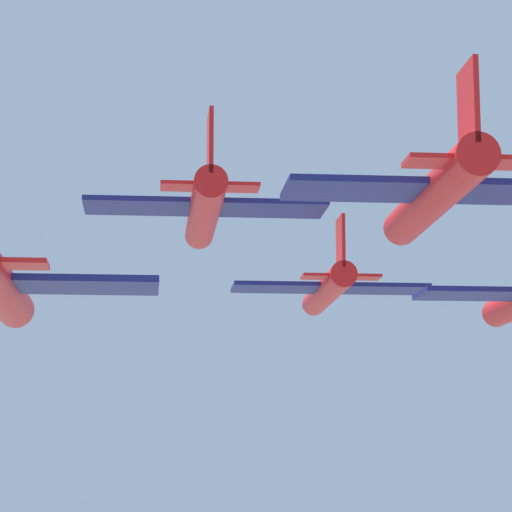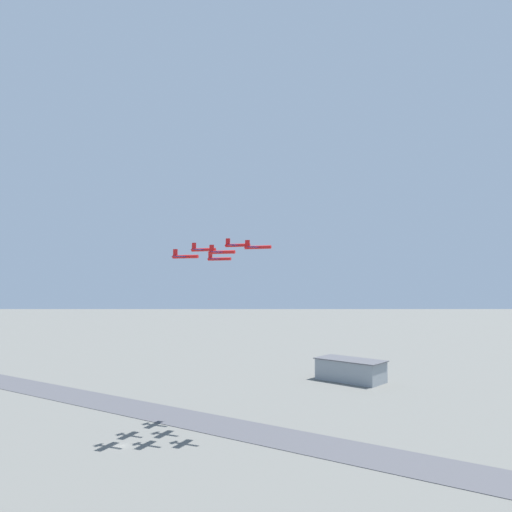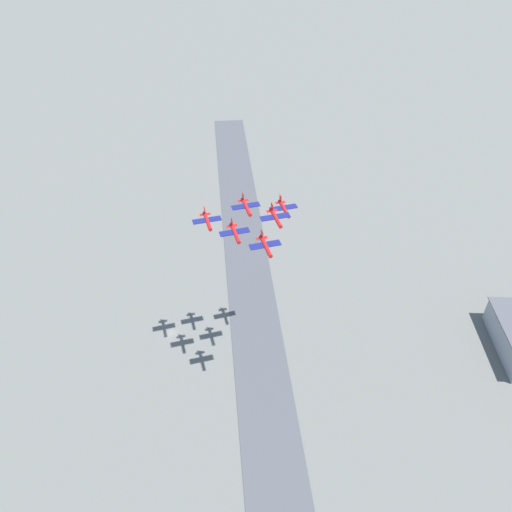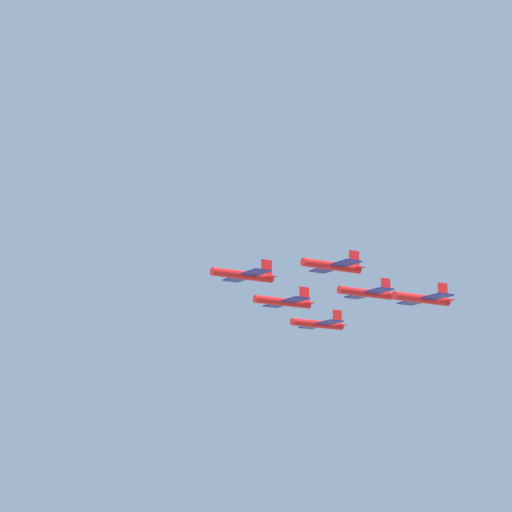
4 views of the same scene
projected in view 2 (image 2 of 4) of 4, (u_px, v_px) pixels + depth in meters
ground_plane at (122, 446)px, 181.13m from camera, size 3000.00×3000.00×0.00m
runway_strip at (258, 433)px, 196.08m from camera, size 536.08×94.37×0.20m
hangar at (351, 370)px, 297.23m from camera, size 40.40×19.62×12.82m
jet_0 at (257, 247)px, 199.61m from camera, size 11.20×10.88×3.77m
jet_1 at (237, 245)px, 211.23m from camera, size 11.20×10.88×3.77m
jet_2 at (221, 252)px, 197.66m from camera, size 11.20×10.88×3.77m
jet_3 at (219, 259)px, 222.53m from camera, size 11.20×10.88×3.77m
jet_4 at (203, 250)px, 209.28m from camera, size 11.20×10.88×3.77m
jet_5 at (184, 257)px, 195.72m from camera, size 11.20×10.88×3.77m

